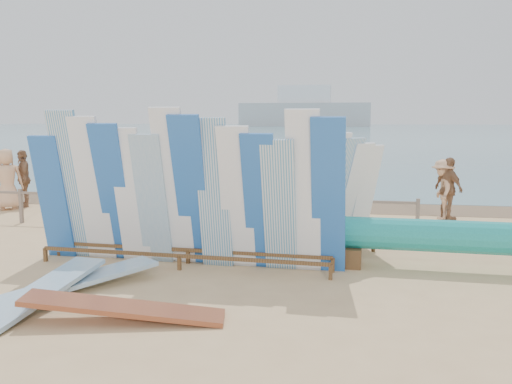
% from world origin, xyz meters
% --- Properties ---
extents(ground, '(160.00, 160.00, 0.00)m').
position_xyz_m(ground, '(0.00, 0.00, 0.00)').
color(ground, '#D7B17C').
rests_on(ground, ground).
extents(ocean, '(320.00, 240.00, 0.02)m').
position_xyz_m(ocean, '(0.00, 128.00, 0.00)').
color(ocean, teal).
rests_on(ocean, ground).
extents(wet_sand_strip, '(40.00, 2.60, 0.01)m').
position_xyz_m(wet_sand_strip, '(0.00, 7.20, 0.00)').
color(wet_sand_strip, brown).
rests_on(wet_sand_strip, ground).
extents(distant_ship, '(45.00, 8.00, 14.00)m').
position_xyz_m(distant_ship, '(-12.00, 180.00, 5.31)').
color(distant_ship, '#999EA3').
rests_on(distant_ship, ocean).
extents(fence, '(12.08, 0.08, 0.90)m').
position_xyz_m(fence, '(0.00, 3.00, 0.63)').
color(fence, '#7D6B5E').
rests_on(fence, ground).
extents(main_surfboard_rack, '(5.88, 1.01, 2.92)m').
position_xyz_m(main_surfboard_rack, '(1.48, -0.33, 1.31)').
color(main_surfboard_rack, brown).
rests_on(main_surfboard_rack, ground).
extents(side_surfboard_rack, '(1.95, 2.00, 2.56)m').
position_xyz_m(side_surfboard_rack, '(4.15, 0.91, 1.15)').
color(side_surfboard_rack, brown).
rests_on(side_surfboard_rack, ground).
extents(outrigger_canoe, '(6.55, 0.79, 0.93)m').
position_xyz_m(outrigger_canoe, '(6.23, 0.22, 0.59)').
color(outrigger_canoe, brown).
rests_on(outrigger_canoe, ground).
extents(vendor_table, '(0.97, 0.80, 1.12)m').
position_xyz_m(vendor_table, '(2.15, 0.34, 0.37)').
color(vendor_table, brown).
rests_on(vendor_table, ground).
extents(flat_board_b, '(2.13, 2.45, 0.29)m').
position_xyz_m(flat_board_b, '(0.21, -1.97, 0.00)').
color(flat_board_b, '#7DA8C8').
rests_on(flat_board_b, ground).
extents(flat_board_c, '(2.75, 1.04, 0.38)m').
position_xyz_m(flat_board_c, '(1.51, -3.08, 0.00)').
color(flat_board_c, brown).
rests_on(flat_board_c, ground).
extents(flat_board_a, '(0.86, 2.74, 0.39)m').
position_xyz_m(flat_board_a, '(0.03, -2.75, 0.00)').
color(flat_board_a, '#7DA8C8').
rests_on(flat_board_a, ground).
extents(beach_chair_left, '(0.59, 0.60, 0.79)m').
position_xyz_m(beach_chair_left, '(-0.36, 4.06, 0.23)').
color(beach_chair_left, red).
rests_on(beach_chair_left, ground).
extents(beach_chair_right, '(0.77, 0.79, 0.93)m').
position_xyz_m(beach_chair_right, '(1.43, 3.87, 0.27)').
color(beach_chair_right, red).
rests_on(beach_chair_right, ground).
extents(stroller, '(0.61, 0.79, 0.99)m').
position_xyz_m(stroller, '(1.10, 3.68, 0.40)').
color(stroller, red).
rests_on(stroller, ground).
extents(beachgoer_extra_1, '(0.98, 1.09, 1.76)m').
position_xyz_m(beachgoer_extra_1, '(-5.48, 5.42, 0.88)').
color(beachgoer_extra_1, '#8C6042').
rests_on(beachgoer_extra_1, ground).
extents(beachgoer_3, '(1.07, 0.84, 1.54)m').
position_xyz_m(beachgoer_3, '(-0.77, 4.88, 0.77)').
color(beachgoer_3, tan).
rests_on(beachgoer_3, ground).
extents(beachgoer_1, '(0.52, 0.68, 1.66)m').
position_xyz_m(beachgoer_1, '(-2.76, 5.88, 0.83)').
color(beachgoer_1, '#8C6042').
rests_on(beachgoer_1, ground).
extents(beachgoer_8, '(0.93, 0.58, 1.79)m').
position_xyz_m(beachgoer_8, '(4.23, 3.78, 0.89)').
color(beachgoer_8, beige).
rests_on(beachgoer_8, ground).
extents(beachgoer_10, '(0.88, 1.07, 1.69)m').
position_xyz_m(beachgoer_10, '(7.06, 5.36, 0.85)').
color(beachgoer_10, '#8C6042').
rests_on(beachgoer_10, ground).
extents(beachgoer_extra_0, '(0.45, 1.06, 1.63)m').
position_xyz_m(beachgoer_extra_0, '(6.91, 5.45, 0.82)').
color(beachgoer_extra_0, tan).
rests_on(beachgoer_extra_0, ground).
extents(beachgoer_4, '(1.01, 0.65, 1.59)m').
position_xyz_m(beachgoer_4, '(-0.28, 3.73, 0.79)').
color(beachgoer_4, '#8C6042').
rests_on(beachgoer_4, ground).
extents(beachgoer_0, '(0.99, 0.83, 1.83)m').
position_xyz_m(beachgoer_0, '(-5.67, 4.88, 0.92)').
color(beachgoer_0, tan).
rests_on(beachgoer_0, ground).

